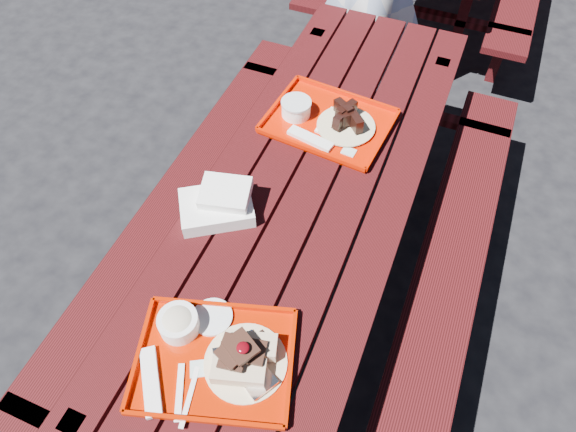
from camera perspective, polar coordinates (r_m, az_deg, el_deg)
name	(u,v)px	position (r m, az deg, el deg)	size (l,w,h in m)	color
ground	(300,295)	(2.47, 1.33, -8.77)	(60.00, 60.00, 0.00)	black
picnic_table_near	(303,227)	(1.99, 1.63, -1.24)	(1.41, 2.40, 0.75)	#3D0B0E
near_tray	(215,350)	(1.52, -8.12, -14.52)	(0.53, 0.46, 0.14)	#AF1900
far_tray	(326,120)	(2.08, 4.28, 10.56)	(0.51, 0.41, 0.08)	red
white_cloth	(219,204)	(1.78, -7.65, 1.38)	(0.30, 0.28, 0.10)	white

